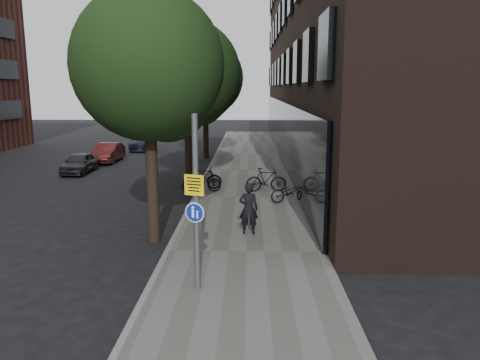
{
  "coord_description": "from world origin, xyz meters",
  "views": [
    {
      "loc": [
        0.32,
        -9.22,
        4.65
      ],
      "look_at": [
        0.05,
        4.18,
        2.0
      ],
      "focal_mm": 35.0,
      "sensor_mm": 36.0,
      "label": 1
    }
  ],
  "objects_px": {
    "signpost": "(196,203)",
    "pedestrian": "(249,209)",
    "parked_car_near": "(79,163)",
    "parked_bike_facade_near": "(290,192)"
  },
  "relations": [
    {
      "from": "pedestrian",
      "to": "parked_car_near",
      "type": "bearing_deg",
      "value": -49.92
    },
    {
      "from": "signpost",
      "to": "pedestrian",
      "type": "relative_size",
      "value": 2.43
    },
    {
      "from": "signpost",
      "to": "parked_car_near",
      "type": "height_order",
      "value": "signpost"
    },
    {
      "from": "signpost",
      "to": "parked_bike_facade_near",
      "type": "xyz_separation_m",
      "value": [
        2.84,
        8.27,
        -1.58
      ]
    },
    {
      "from": "pedestrian",
      "to": "parked_bike_facade_near",
      "type": "relative_size",
      "value": 0.99
    },
    {
      "from": "pedestrian",
      "to": "signpost",
      "type": "bearing_deg",
      "value": 74.29
    },
    {
      "from": "parked_car_near",
      "to": "parked_bike_facade_near",
      "type": "bearing_deg",
      "value": -32.44
    },
    {
      "from": "signpost",
      "to": "pedestrian",
      "type": "distance_m",
      "value": 4.43
    },
    {
      "from": "parked_bike_facade_near",
      "to": "parked_car_near",
      "type": "distance_m",
      "value": 13.12
    },
    {
      "from": "pedestrian",
      "to": "parked_bike_facade_near",
      "type": "distance_m",
      "value": 4.51
    }
  ]
}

